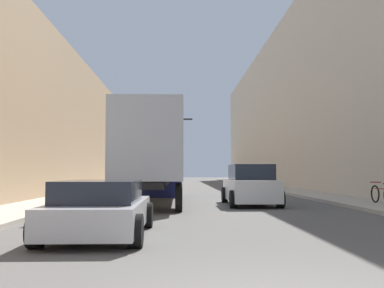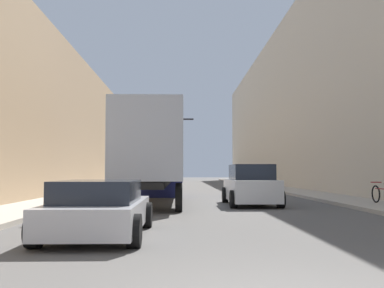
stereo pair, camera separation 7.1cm
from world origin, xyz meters
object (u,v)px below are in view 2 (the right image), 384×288
sedan_car (100,209)px  parked_bicycle (382,194)px  semi_truck (155,154)px  traffic_signal_gantry (145,138)px  suv_car (251,186)px

sedan_car → parked_bicycle: bearing=36.5°
semi_truck → traffic_signal_gantry: (-1.77, 15.39, 1.94)m
sedan_car → parked_bicycle: 12.19m
sedan_car → traffic_signal_gantry: 25.92m
suv_car → parked_bicycle: 5.22m
sedan_car → suv_car: (4.77, 8.64, 0.21)m
suv_car → traffic_signal_gantry: 18.32m
semi_truck → parked_bicycle: (9.20, -3.00, -1.69)m
semi_truck → parked_bicycle: size_ratio=6.49×
sedan_car → traffic_signal_gantry: bearing=92.6°
sedan_car → suv_car: suv_car is taller
traffic_signal_gantry → parked_bicycle: bearing=-59.2°
suv_car → sedan_car: bearing=-118.9°
semi_truck → suv_car: size_ratio=2.68×
suv_car → parked_bicycle: (5.02, -1.39, -0.28)m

